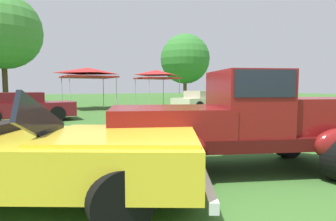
# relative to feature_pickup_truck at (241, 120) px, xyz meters

# --- Properties ---
(ground_plane) EXTENTS (120.00, 120.00, 0.00)m
(ground_plane) POSITION_rel_feature_pickup_truck_xyz_m (-0.46, -0.50, -0.87)
(ground_plane) COLOR #386628
(feature_pickup_truck) EXTENTS (4.52, 3.02, 1.70)m
(feature_pickup_truck) POSITION_rel_feature_pickup_truck_xyz_m (0.00, 0.00, 0.00)
(feature_pickup_truck) COLOR #400B0B
(feature_pickup_truck) RESTS_ON ground_plane
(neighbor_convertible) EXTENTS (4.74, 3.75, 1.40)m
(neighbor_convertible) POSITION_rel_feature_pickup_truck_xyz_m (-3.19, 0.32, -0.29)
(neighbor_convertible) COLOR yellow
(neighbor_convertible) RESTS_ON ground_plane
(show_car_burgundy) EXTENTS (3.88, 1.77, 1.22)m
(show_car_burgundy) POSITION_rel_feature_pickup_truck_xyz_m (-2.91, 9.57, -0.27)
(show_car_burgundy) COLOR maroon
(show_car_burgundy) RESTS_ON ground_plane
(show_car_cream) EXTENTS (4.14, 2.29, 1.22)m
(show_car_cream) POSITION_rel_feature_pickup_truck_xyz_m (6.96, 10.30, -0.27)
(show_car_cream) COLOR beige
(show_car_cream) RESTS_ON ground_plane
(canopy_tent_center_field) EXTENTS (3.17, 3.17, 2.71)m
(canopy_tent_center_field) POSITION_rel_feature_pickup_truck_xyz_m (1.04, 14.91, 1.56)
(canopy_tent_center_field) COLOR #B7B7BC
(canopy_tent_center_field) RESTS_ON ground_plane
(canopy_tent_right_field) EXTENTS (2.69, 2.69, 2.71)m
(canopy_tent_right_field) POSITION_rel_feature_pickup_truck_xyz_m (6.03, 14.77, 1.56)
(canopy_tent_right_field) COLOR #B7B7BC
(canopy_tent_right_field) RESTS_ON ground_plane
(treeline_center) EXTENTS (6.50, 6.50, 9.52)m
(treeline_center) POSITION_rel_feature_pickup_truck_xyz_m (-3.79, 24.60, 5.39)
(treeline_center) COLOR #47331E
(treeline_center) RESTS_ON ground_plane
(treeline_mid_right) EXTENTS (6.25, 6.25, 8.15)m
(treeline_mid_right) POSITION_rel_feature_pickup_truck_xyz_m (16.02, 26.23, 4.15)
(treeline_mid_right) COLOR brown
(treeline_mid_right) RESTS_ON ground_plane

